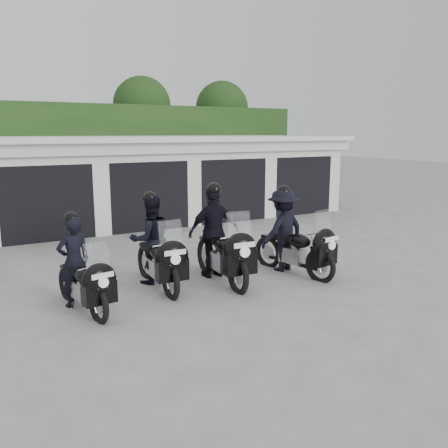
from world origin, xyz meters
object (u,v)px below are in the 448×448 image
police_bike_c (218,238)px  police_bike_d (289,235)px  police_bike_b (154,245)px  police_bike_a (81,271)px

police_bike_c → police_bike_d: bearing=-6.3°
police_bike_c → police_bike_b: bearing=172.6°
police_bike_a → police_bike_b: size_ratio=0.89×
police_bike_b → police_bike_c: size_ratio=0.93×
police_bike_a → police_bike_c: bearing=-2.0°
police_bike_c → police_bike_d: police_bike_c is taller
police_bike_a → police_bike_d: police_bike_d is taller
police_bike_a → police_bike_d: size_ratio=0.89×
police_bike_a → police_bike_c: police_bike_c is taller
police_bike_a → police_bike_d: 4.62m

